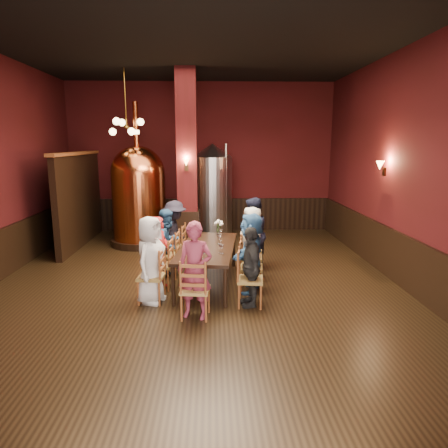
{
  "coord_description": "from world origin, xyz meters",
  "views": [
    {
      "loc": [
        0.31,
        -7.41,
        2.71
      ],
      "look_at": [
        0.55,
        0.2,
        1.16
      ],
      "focal_mm": 32.0,
      "sensor_mm": 36.0,
      "label": 1
    }
  ],
  "objects_px": {
    "steel_vessel": "(213,191)",
    "rose_vase": "(219,225)",
    "dining_table": "(207,249)",
    "person_2": "(168,243)",
    "copper_kettle": "(139,194)",
    "person_1": "(160,253)",
    "person_0": "(151,260)"
  },
  "relations": [
    {
      "from": "person_2",
      "to": "steel_vessel",
      "type": "xyz_separation_m",
      "value": [
        0.93,
        3.58,
        0.64
      ]
    },
    {
      "from": "person_1",
      "to": "person_0",
      "type": "bearing_deg",
      "value": -171.51
    },
    {
      "from": "person_1",
      "to": "rose_vase",
      "type": "xyz_separation_m",
      "value": [
        1.12,
        1.21,
        0.28
      ]
    },
    {
      "from": "person_1",
      "to": "person_2",
      "type": "bearing_deg",
      "value": 8.49
    },
    {
      "from": "person_0",
      "to": "person_1",
      "type": "bearing_deg",
      "value": 12.59
    },
    {
      "from": "dining_table",
      "to": "person_2",
      "type": "height_order",
      "value": "person_2"
    },
    {
      "from": "dining_table",
      "to": "copper_kettle",
      "type": "distance_m",
      "value": 3.72
    },
    {
      "from": "person_1",
      "to": "steel_vessel",
      "type": "height_order",
      "value": "steel_vessel"
    },
    {
      "from": "steel_vessel",
      "to": "dining_table",
      "type": "bearing_deg",
      "value": -91.71
    },
    {
      "from": "person_0",
      "to": "steel_vessel",
      "type": "xyz_separation_m",
      "value": [
        1.08,
        4.9,
        0.59
      ]
    },
    {
      "from": "person_2",
      "to": "copper_kettle",
      "type": "distance_m",
      "value": 3.0
    },
    {
      "from": "steel_vessel",
      "to": "rose_vase",
      "type": "height_order",
      "value": "steel_vessel"
    },
    {
      "from": "copper_kettle",
      "to": "steel_vessel",
      "type": "bearing_deg",
      "value": 23.3
    },
    {
      "from": "person_2",
      "to": "copper_kettle",
      "type": "relative_size",
      "value": 0.38
    },
    {
      "from": "person_2",
      "to": "rose_vase",
      "type": "distance_m",
      "value": 1.21
    },
    {
      "from": "person_2",
      "to": "rose_vase",
      "type": "xyz_separation_m",
      "value": [
        1.05,
        0.55,
        0.26
      ]
    },
    {
      "from": "copper_kettle",
      "to": "rose_vase",
      "type": "bearing_deg",
      "value": -46.26
    },
    {
      "from": "person_2",
      "to": "rose_vase",
      "type": "height_order",
      "value": "person_2"
    },
    {
      "from": "person_2",
      "to": "person_0",
      "type": "bearing_deg",
      "value": -158.07
    },
    {
      "from": "dining_table",
      "to": "person_0",
      "type": "height_order",
      "value": "person_0"
    },
    {
      "from": "person_0",
      "to": "person_1",
      "type": "relative_size",
      "value": 1.09
    },
    {
      "from": "person_2",
      "to": "copper_kettle",
      "type": "xyz_separation_m",
      "value": [
        -1.04,
        2.74,
        0.66
      ]
    },
    {
      "from": "copper_kettle",
      "to": "person_0",
      "type": "bearing_deg",
      "value": -77.66
    },
    {
      "from": "person_0",
      "to": "steel_vessel",
      "type": "height_order",
      "value": "steel_vessel"
    },
    {
      "from": "person_1",
      "to": "copper_kettle",
      "type": "distance_m",
      "value": 3.59
    },
    {
      "from": "dining_table",
      "to": "person_1",
      "type": "height_order",
      "value": "person_1"
    },
    {
      "from": "dining_table",
      "to": "steel_vessel",
      "type": "distance_m",
      "value": 4.06
    },
    {
      "from": "rose_vase",
      "to": "person_0",
      "type": "bearing_deg",
      "value": -122.67
    },
    {
      "from": "copper_kettle",
      "to": "steel_vessel",
      "type": "distance_m",
      "value": 2.14
    },
    {
      "from": "person_1",
      "to": "person_2",
      "type": "xyz_separation_m",
      "value": [
        0.08,
        0.66,
        0.02
      ]
    },
    {
      "from": "dining_table",
      "to": "person_2",
      "type": "bearing_deg",
      "value": 158.78
    },
    {
      "from": "steel_vessel",
      "to": "rose_vase",
      "type": "distance_m",
      "value": 3.06
    }
  ]
}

